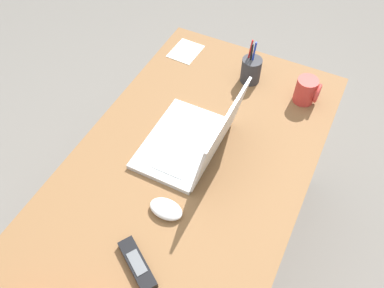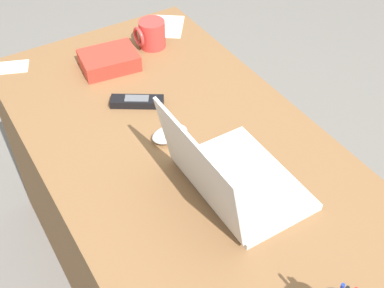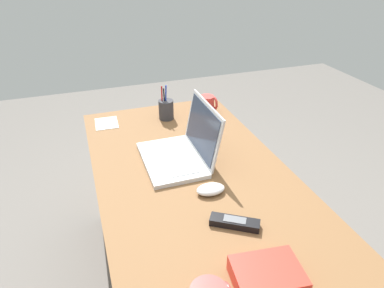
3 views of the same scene
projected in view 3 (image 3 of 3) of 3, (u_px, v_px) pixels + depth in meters
name	position (u px, v px, depth m)	size (l,w,h in m)	color
desk	(197.00, 247.00, 1.49)	(1.46, 0.74, 0.71)	brown
laptop	(182.00, 149.00, 1.41)	(0.33, 0.27, 0.24)	silver
computer_mouse	(211.00, 189.00, 1.23)	(0.07, 0.10, 0.03)	white
coffee_mug_tall	(208.00, 105.00, 1.80)	(0.07, 0.09, 0.10)	#C63833
cordless_phone	(235.00, 222.00, 1.09)	(0.12, 0.16, 0.03)	black
pen_holder	(166.00, 109.00, 1.75)	(0.07, 0.07, 0.18)	#333338
snack_bag	(267.00, 276.00, 0.90)	(0.13, 0.18, 0.05)	red
paper_note_near_laptop	(107.00, 123.00, 1.72)	(0.13, 0.11, 0.00)	white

